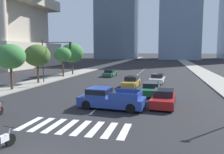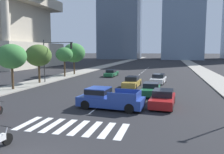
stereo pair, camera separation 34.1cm
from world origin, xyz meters
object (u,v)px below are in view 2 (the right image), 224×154
(sedan_green_0, at_px, (111,73))
(traffic_signal_far, at_px, (54,53))
(sedan_green_3, at_px, (151,89))
(pickup_truck, at_px, (108,98))
(sedan_white_4, at_px, (158,79))
(street_tree_second, at_px, (39,55))
(sedan_red_1, at_px, (163,99))
(street_tree_fourth, at_px, (74,53))
(street_tree_third, at_px, (64,55))
(street_tree_nearest, at_px, (12,57))
(sedan_gold_2, at_px, (132,82))

(sedan_green_0, bearing_deg, traffic_signal_far, 153.73)
(sedan_green_0, relative_size, sedan_green_3, 1.04)
(pickup_truck, height_order, traffic_signal_far, traffic_signal_far)
(pickup_truck, height_order, sedan_white_4, pickup_truck)
(pickup_truck, relative_size, street_tree_second, 1.01)
(sedan_red_1, distance_m, sedan_green_3, 5.08)
(sedan_red_1, xyz_separation_m, street_tree_fourth, (-17.56, 21.57, 3.67))
(sedan_red_1, height_order, sedan_green_3, sedan_red_1)
(street_tree_third, bearing_deg, sedan_white_4, -11.68)
(sedan_green_3, xyz_separation_m, street_tree_nearest, (-16.18, -1.32, 3.43))
(pickup_truck, distance_m, traffic_signal_far, 16.66)
(sedan_green_3, bearing_deg, sedan_white_4, 177.46)
(street_tree_third, bearing_deg, pickup_truck, -55.56)
(traffic_signal_far, xyz_separation_m, street_tree_fourth, (-2.06, 11.52, -0.04))
(sedan_white_4, bearing_deg, street_tree_third, -95.74)
(street_tree_nearest, bearing_deg, sedan_green_3, 4.65)
(street_tree_fourth, bearing_deg, sedan_gold_2, -41.93)
(street_tree_fourth, bearing_deg, sedan_green_0, -3.90)
(pickup_truck, relative_size, street_tree_third, 1.07)
(street_tree_third, bearing_deg, street_tree_second, -90.00)
(sedan_gold_2, height_order, sedan_white_4, sedan_gold_2)
(traffic_signal_far, distance_m, street_tree_nearest, 6.81)
(pickup_truck, distance_m, sedan_white_4, 16.17)
(sedan_gold_2, height_order, street_tree_fourth, street_tree_fourth)
(sedan_green_0, bearing_deg, street_tree_fourth, 86.71)
(sedan_red_1, height_order, sedan_white_4, sedan_red_1)
(traffic_signal_far, bearing_deg, sedan_red_1, -32.97)
(sedan_red_1, bearing_deg, street_tree_second, -113.83)
(sedan_white_4, distance_m, traffic_signal_far, 15.46)
(sedan_green_3, distance_m, traffic_signal_far, 15.50)
(sedan_gold_2, bearing_deg, sedan_white_4, 146.52)
(sedan_red_1, distance_m, street_tree_third, 24.96)
(sedan_green_0, xyz_separation_m, sedan_gold_2, (5.73, -11.48, 0.06))
(sedan_green_0, distance_m, traffic_signal_far, 12.90)
(sedan_red_1, xyz_separation_m, sedan_gold_2, (-4.20, 9.57, -0.01))
(pickup_truck, xyz_separation_m, sedan_red_1, (4.37, 1.83, -0.18))
(sedan_green_0, xyz_separation_m, sedan_green_3, (8.55, -16.17, 0.03))
(street_tree_second, bearing_deg, street_tree_third, 90.00)
(sedan_gold_2, bearing_deg, street_tree_second, -86.64)
(street_tree_third, bearing_deg, sedan_red_1, -44.75)
(traffic_signal_far, distance_m, street_tree_second, 2.22)
(pickup_truck, height_order, street_tree_second, street_tree_second)
(street_tree_second, xyz_separation_m, street_tree_fourth, (-0.00, 12.29, 0.27))
(pickup_truck, relative_size, sedan_gold_2, 1.14)
(sedan_red_1, height_order, street_tree_third, street_tree_third)
(pickup_truck, bearing_deg, sedan_red_1, -152.77)
(street_tree_nearest, bearing_deg, sedan_white_4, 32.24)
(sedan_green_0, relative_size, street_tree_second, 0.87)
(sedan_red_1, relative_size, street_tree_nearest, 0.84)
(pickup_truck, relative_size, sedan_white_4, 1.21)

